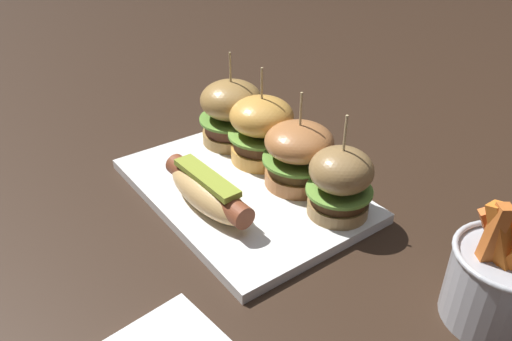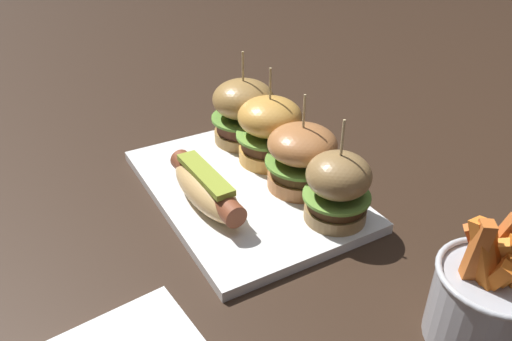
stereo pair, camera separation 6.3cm
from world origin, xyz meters
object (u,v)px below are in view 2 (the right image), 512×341
hot_dog (206,188)px  slider_far_right (337,187)px  platter_main (244,188)px  slider_center_right (302,157)px  slider_center_left (270,130)px  fries_bucket (487,302)px  slider_far_left (244,111)px

hot_dog → slider_far_right: slider_far_right is taller
slider_far_right → hot_dog: bearing=-130.1°
platter_main → slider_center_right: (0.04, 0.07, 0.05)m
platter_main → hot_dog: hot_dog is taller
platter_main → slider_center_right: 0.09m
slider_center_left → slider_far_right: size_ratio=1.06×
hot_dog → slider_far_right: (0.11, 0.13, 0.02)m
platter_main → slider_far_right: slider_far_right is taller
platter_main → fries_bucket: fries_bucket is taller
slider_far_left → slider_center_left: 0.07m
slider_far_right → fries_bucket: size_ratio=0.96×
platter_main → slider_center_right: bearing=58.4°
platter_main → slider_far_left: size_ratio=2.34×
slider_center_right → fries_bucket: size_ratio=0.95×
slider_far_right → slider_center_left: bearing=178.8°
slider_far_left → slider_center_right: 0.16m
hot_dog → slider_center_right: bearing=79.8°
platter_main → slider_center_right: slider_center_right is taller
slider_center_right → fries_bucket: (0.29, 0.01, -0.01)m
slider_far_left → slider_center_left: size_ratio=1.02×
slider_center_left → fries_bucket: (0.37, 0.01, -0.02)m
slider_center_right → fries_bucket: slider_center_right is taller
slider_far_right → fries_bucket: slider_far_right is taller
slider_far_left → fries_bucket: slider_far_left is taller
platter_main → slider_center_left: 0.10m
slider_far_right → fries_bucket: 0.21m
platter_main → fries_bucket: 0.34m
fries_bucket → hot_dog: bearing=-155.9°
slider_center_right → hot_dog: bearing=-100.2°
slider_center_left → platter_main: bearing=-57.5°
slider_far_left → fries_bucket: size_ratio=1.04×
slider_far_left → slider_far_right: bearing=-0.1°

